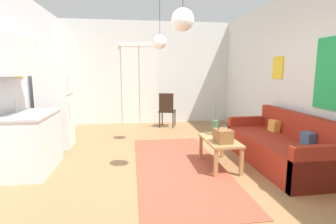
% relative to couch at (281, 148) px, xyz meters
% --- Properties ---
extents(ground_plane, '(5.31, 8.35, 0.10)m').
position_rel_couch_xyz_m(ground_plane, '(-1.90, -0.17, -0.32)').
color(ground_plane, '#996D44').
extents(wall_back, '(4.91, 0.13, 2.87)m').
position_rel_couch_xyz_m(wall_back, '(-1.91, 3.75, 1.15)').
color(wall_back, silver).
rests_on(wall_back, ground_plane).
extents(wall_right, '(0.12, 7.95, 2.87)m').
position_rel_couch_xyz_m(wall_right, '(0.51, -0.17, 1.16)').
color(wall_right, silver).
rests_on(wall_right, ground_plane).
extents(area_rug, '(1.34, 3.24, 0.01)m').
position_rel_couch_xyz_m(area_rug, '(-1.66, 0.12, -0.27)').
color(area_rug, '#9E4733').
rests_on(area_rug, ground_plane).
extents(couch, '(0.85, 2.10, 0.83)m').
position_rel_couch_xyz_m(couch, '(0.00, 0.00, 0.00)').
color(couch, maroon).
rests_on(couch, ground_plane).
extents(coffee_table, '(0.46, 0.88, 0.45)m').
position_rel_couch_xyz_m(coffee_table, '(-1.02, 0.05, 0.11)').
color(coffee_table, '#B27F4C').
rests_on(coffee_table, ground_plane).
extents(bamboo_vase, '(0.10, 0.10, 0.47)m').
position_rel_couch_xyz_m(bamboo_vase, '(-1.02, 0.32, 0.30)').
color(bamboo_vase, '#47704C').
rests_on(bamboo_vase, coffee_table).
extents(handbag, '(0.24, 0.28, 0.30)m').
position_rel_couch_xyz_m(handbag, '(-1.05, -0.15, 0.28)').
color(handbag, brown).
rests_on(handbag, coffee_table).
extents(refrigerator, '(0.59, 0.61, 1.71)m').
position_rel_couch_xyz_m(refrigerator, '(-3.87, 1.57, 0.58)').
color(refrigerator, white).
rests_on(refrigerator, ground_plane).
extents(kitchen_counter, '(0.60, 1.11, 1.99)m').
position_rel_couch_xyz_m(kitchen_counter, '(-3.90, 0.31, 0.48)').
color(kitchen_counter, silver).
rests_on(kitchen_counter, ground_plane).
extents(accent_chair, '(0.52, 0.51, 0.92)m').
position_rel_couch_xyz_m(accent_chair, '(-1.45, 3.01, 0.23)').
color(accent_chair, black).
rests_on(accent_chair, ground_plane).
extents(pendant_lamp_near, '(0.29, 0.29, 0.87)m').
position_rel_couch_xyz_m(pendant_lamp_near, '(-1.71, -0.35, 1.87)').
color(pendant_lamp_near, black).
extents(pendant_lamp_far, '(0.27, 0.27, 0.96)m').
position_rel_couch_xyz_m(pendant_lamp_far, '(-1.82, 1.34, 1.77)').
color(pendant_lamp_far, black).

